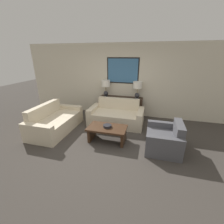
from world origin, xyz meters
name	(u,v)px	position (x,y,z in m)	size (l,w,h in m)	color
ground_plane	(103,147)	(0.00, 0.00, 0.00)	(20.00, 20.00, 0.00)	#3D3833
back_wall	(123,81)	(0.00, 2.49, 1.33)	(7.75, 0.12, 2.65)	beige
console_table	(121,107)	(0.00, 2.22, 0.38)	(1.60, 0.38, 0.76)	#332319
table_lamp_left	(106,85)	(-0.59, 2.22, 1.17)	(0.33, 0.33, 0.61)	#333338
table_lamp_right	(138,87)	(0.59, 2.22, 1.17)	(0.33, 0.33, 0.61)	#333338
couch_by_back_wall	(116,116)	(0.00, 1.51, 0.28)	(1.81, 0.94, 0.82)	beige
couch_by_side	(55,122)	(-1.74, 0.54, 0.28)	(0.94, 1.81, 0.82)	beige
coffee_table	(107,131)	(0.02, 0.34, 0.30)	(1.04, 0.59, 0.42)	#3D2616
decorative_bowl	(107,126)	(0.03, 0.34, 0.46)	(0.23, 0.23, 0.07)	#232328
armchair_near_back_wall	(165,139)	(1.52, 0.37, 0.26)	(0.83, 0.99, 0.74)	#4C4C51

